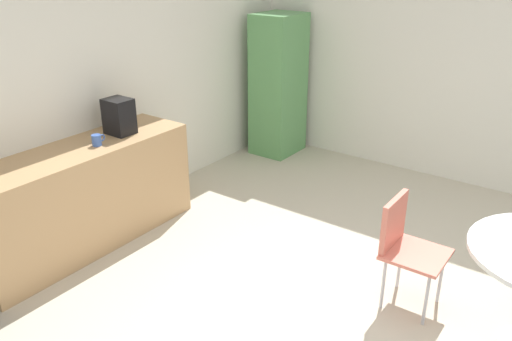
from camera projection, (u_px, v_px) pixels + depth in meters
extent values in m
plane|color=beige|center=(380.00, 339.00, 3.53)|extent=(6.00, 6.00, 0.00)
cube|color=white|center=(79.00, 87.00, 4.63)|extent=(6.00, 0.10, 2.60)
cube|color=tan|center=(84.00, 197.00, 4.53)|extent=(2.02, 0.60, 0.90)
cube|color=#599959|center=(278.00, 85.00, 6.46)|extent=(0.60, 0.50, 1.73)
cylinder|color=silver|center=(441.00, 278.00, 3.83)|extent=(0.02, 0.02, 0.42)
cylinder|color=silver|center=(426.00, 299.00, 3.59)|extent=(0.02, 0.02, 0.42)
cylinder|color=silver|center=(400.00, 264.00, 4.00)|extent=(0.02, 0.02, 0.42)
cylinder|color=silver|center=(383.00, 283.00, 3.76)|extent=(0.02, 0.02, 0.42)
cube|color=#DB7260|center=(416.00, 254.00, 3.70)|extent=(0.42, 0.42, 0.03)
cube|color=#DB7260|center=(394.00, 222.00, 3.73)|extent=(0.38, 0.04, 0.38)
cylinder|color=#3F66BF|center=(97.00, 140.00, 4.39)|extent=(0.08, 0.08, 0.09)
torus|color=#3F66BF|center=(102.00, 138.00, 4.44)|extent=(0.06, 0.01, 0.06)
cube|color=black|center=(119.00, 116.00, 4.64)|extent=(0.20, 0.24, 0.32)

